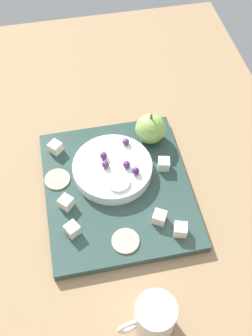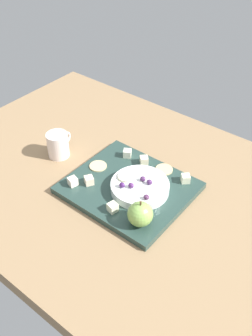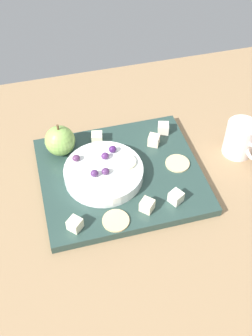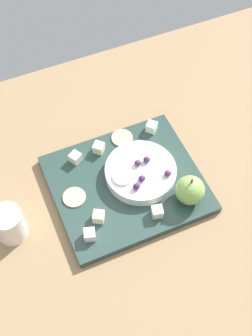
{
  "view_description": "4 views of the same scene",
  "coord_description": "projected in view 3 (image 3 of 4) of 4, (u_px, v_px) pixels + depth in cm",
  "views": [
    {
      "loc": [
        -44.57,
        5.7,
        77.82
      ],
      "look_at": [
        3.11,
        -3.85,
        10.85
      ],
      "focal_mm": 43.9,
      "sensor_mm": 36.0,
      "label": 1
    },
    {
      "loc": [
        52.63,
        -66.63,
        82.28
      ],
      "look_at": [
        -0.13,
        -0.56,
        11.3
      ],
      "focal_mm": 41.3,
      "sensor_mm": 36.0,
      "label": 2
    },
    {
      "loc": [
        15.87,
        55.12,
        71.95
      ],
      "look_at": [
        1.06,
        -0.39,
        9.23
      ],
      "focal_mm": 43.7,
      "sensor_mm": 36.0,
      "label": 3
    },
    {
      "loc": [
        -20.56,
        -53.33,
        97.32
      ],
      "look_at": [
        2.42,
        -0.34,
        10.07
      ],
      "focal_mm": 48.87,
      "sensor_mm": 36.0,
      "label": 4
    }
  ],
  "objects": [
    {
      "name": "cracker_0",
      "position": [
        177.0,
        163.0,
        0.89
      ],
      "size": [
        5.3,
        5.3,
        0.4
      ],
      "primitive_type": "cylinder",
      "color": "#D5BC88",
      "rests_on": "platter"
    },
    {
      "name": "cracker_1",
      "position": [
        116.0,
        221.0,
        0.79
      ],
      "size": [
        5.3,
        5.3,
        0.4
      ],
      "primitive_type": "cylinder",
      "color": "#DBB883",
      "rests_on": "platter"
    },
    {
      "name": "grape_0",
      "position": [
        105.0,
        170.0,
        0.84
      ],
      "size": [
        1.67,
        1.5,
        1.43
      ],
      "primitive_type": "ellipsoid",
      "color": "#4E2A58",
      "rests_on": "serving_dish"
    },
    {
      "name": "apple_whole",
      "position": [
        60.0,
        141.0,
        0.9
      ],
      "size": [
        6.71,
        6.71,
        6.71
      ],
      "primitive_type": "sphere",
      "color": "#84AF51",
      "rests_on": "platter"
    },
    {
      "name": "cup",
      "position": [
        240.0,
        139.0,
        0.92
      ],
      "size": [
        6.82,
        10.0,
        8.25
      ],
      "color": "white",
      "rests_on": "table"
    },
    {
      "name": "apple_slice_0",
      "position": [
        125.0,
        162.0,
        0.86
      ],
      "size": [
        4.67,
        4.67,
        0.6
      ],
      "primitive_type": "cylinder",
      "color": "beige",
      "rests_on": "serving_dish"
    },
    {
      "name": "table",
      "position": [
        131.0,
        189.0,
        0.9
      ],
      "size": [
        130.67,
        86.46,
        4.69
      ],
      "primitive_type": "cube",
      "color": "#907250",
      "rests_on": "ground"
    },
    {
      "name": "apple_stem",
      "position": [
        58.0,
        127.0,
        0.87
      ],
      "size": [
        0.5,
        0.5,
        1.2
      ],
      "primitive_type": "cylinder",
      "color": "brown",
      "rests_on": "apple_whole"
    },
    {
      "name": "grape_1",
      "position": [
        76.0,
        158.0,
        0.86
      ],
      "size": [
        1.67,
        1.5,
        1.38
      ],
      "primitive_type": "ellipsoid",
      "color": "#532D52",
      "rests_on": "serving_dish"
    },
    {
      "name": "cheese_cube_2",
      "position": [
        97.0,
        138.0,
        0.93
      ],
      "size": [
        2.9,
        2.9,
        2.42
      ],
      "primitive_type": "cube",
      "rotation": [
        0.0,
        0.0,
        1.34
      ],
      "color": "#EFF0C8",
      "rests_on": "platter"
    },
    {
      "name": "platter",
      "position": [
        121.0,
        175.0,
        0.88
      ],
      "size": [
        34.17,
        29.89,
        1.91
      ],
      "primitive_type": "cube",
      "color": "#283F39",
      "rests_on": "table"
    },
    {
      "name": "serving_dish",
      "position": [
        104.0,
        173.0,
        0.86
      ],
      "size": [
        16.71,
        16.71,
        2.58
      ],
      "primitive_type": "cylinder",
      "color": "white",
      "rests_on": "platter"
    },
    {
      "name": "cheese_cube_3",
      "position": [
        75.0,
        224.0,
        0.77
      ],
      "size": [
        3.42,
        3.42,
        2.42
      ],
      "primitive_type": "cube",
      "rotation": [
        0.0,
        0.0,
        0.76
      ],
      "color": "#EAEAC4",
      "rests_on": "platter"
    },
    {
      "name": "cheese_cube_1",
      "position": [
        176.0,
        197.0,
        0.82
      ],
      "size": [
        3.31,
        3.31,
        2.42
      ],
      "primitive_type": "cube",
      "rotation": [
        0.0,
        0.0,
        0.53
      ],
      "color": "#EBEBCE",
      "rests_on": "platter"
    },
    {
      "name": "grape_4",
      "position": [
        95.0,
        175.0,
        0.83
      ],
      "size": [
        1.67,
        1.5,
        1.54
      ],
      "primitive_type": "ellipsoid",
      "color": "#4B285B",
      "rests_on": "serving_dish"
    },
    {
      "name": "cheese_cube_0",
      "position": [
        154.0,
        140.0,
        0.93
      ],
      "size": [
        3.31,
        3.31,
        2.42
      ],
      "primitive_type": "cube",
      "rotation": [
        0.0,
        0.0,
        1.04
      ],
      "color": "#F9E0BE",
      "rests_on": "platter"
    },
    {
      "name": "grape_2",
      "position": [
        105.0,
        156.0,
        0.86
      ],
      "size": [
        1.67,
        1.5,
        1.5
      ],
      "primitive_type": "ellipsoid",
      "color": "#4E265F",
      "rests_on": "serving_dish"
    },
    {
      "name": "cheese_cube_4",
      "position": [
        163.0,
        128.0,
        0.96
      ],
      "size": [
        3.01,
        3.01,
        2.42
      ],
      "primitive_type": "cube",
      "rotation": [
        0.0,
        0.0,
        1.28
      ],
      "color": "white",
      "rests_on": "platter"
    },
    {
      "name": "cheese_cube_5",
      "position": [
        147.0,
        205.0,
        0.8
      ],
      "size": [
        3.42,
        3.42,
        2.42
      ],
      "primitive_type": "cube",
      "rotation": [
        0.0,
        0.0,
        0.79
      ],
      "color": "#F7E7BF",
      "rests_on": "platter"
    },
    {
      "name": "grape_3",
      "position": [
        113.0,
        149.0,
        0.88
      ],
      "size": [
        1.67,
        1.5,
        1.57
      ],
      "primitive_type": "ellipsoid",
      "color": "#421D5B",
      "rests_on": "serving_dish"
    }
  ]
}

